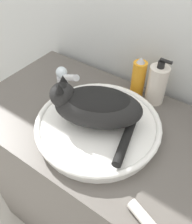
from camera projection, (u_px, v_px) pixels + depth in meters
The scene contains 7 objects.
wall_back at pixel (154, 4), 0.83m from camera, with size 8.00×0.05×2.40m.
vanity_counter at pixel (99, 184), 1.16m from camera, with size 0.98×0.55×0.89m.
sink_basin at pixel (98, 125), 0.80m from camera, with size 0.43×0.43×0.05m.
cat at pixel (96, 106), 0.74m from camera, with size 0.32×0.26×0.15m.
faucet at pixel (64, 79), 0.92m from camera, with size 0.15×0.08×0.15m.
soap_pump_bottle at pixel (157, 84), 0.88m from camera, with size 0.07×0.07×0.19m.
spray_bottle_trigger at pixel (138, 78), 0.92m from camera, with size 0.05×0.05×0.17m.
Camera 1 is at (0.33, -0.21, 1.50)m, focal length 38.00 mm.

